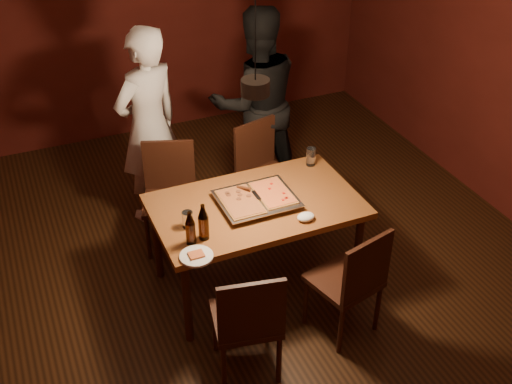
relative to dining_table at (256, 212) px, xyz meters
name	(u,v)px	position (x,y,z in m)	size (l,w,h in m)	color
room_shell	(255,137)	(-0.08, -0.17, 0.72)	(6.00, 6.00, 6.00)	#3A200F
dining_table	(256,212)	(0.00, 0.00, 0.00)	(1.50, 0.90, 0.75)	brown
chair_far_left	(169,186)	(-0.43, 0.80, -0.14)	(0.54, 0.54, 0.49)	#38190F
chair_far_right	(262,163)	(0.41, 0.82, -0.14)	(0.51, 0.51, 0.49)	#38190F
chair_near_left	(248,316)	(-0.41, -0.83, -0.14)	(0.49, 0.49, 0.49)	#38190F
chair_near_right	(354,275)	(0.39, -0.76, -0.14)	(0.51, 0.51, 0.49)	#38190F
pizza_tray	(257,201)	(0.01, 0.00, 0.10)	(0.55, 0.45, 0.05)	silver
pizza_meat	(240,202)	(-0.13, -0.01, 0.13)	(0.25, 0.40, 0.02)	maroon
pizza_cheese	(273,193)	(0.14, 0.00, 0.13)	(0.24, 0.38, 0.02)	gold
spatula	(257,195)	(0.01, 0.01, 0.14)	(0.09, 0.24, 0.04)	silver
beer_bottle_a	(190,228)	(-0.58, -0.25, 0.20)	(0.07, 0.07, 0.25)	black
beer_bottle_b	(203,222)	(-0.48, -0.24, 0.21)	(0.07, 0.07, 0.27)	black
water_glass_left	(188,220)	(-0.54, -0.07, 0.13)	(0.08, 0.08, 0.12)	silver
water_glass_right	(311,157)	(0.61, 0.33, 0.15)	(0.07, 0.07, 0.15)	silver
plate_slice	(196,256)	(-0.59, -0.41, 0.08)	(0.22, 0.22, 0.03)	white
napkin	(306,217)	(0.24, -0.32, 0.10)	(0.13, 0.10, 0.05)	white
diner_white	(149,127)	(-0.45, 1.23, 0.20)	(0.64, 0.42, 1.75)	silver
diner_dark	(256,103)	(0.55, 1.28, 0.20)	(0.86, 0.67, 1.76)	black
pendant_lamp	(255,86)	(-0.08, -0.17, 1.08)	(0.18, 0.18, 1.10)	black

